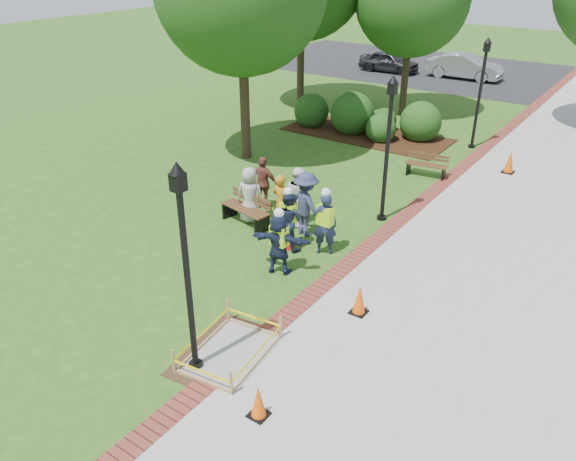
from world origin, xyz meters
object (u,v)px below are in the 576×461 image
Objects in this scene: wet_concrete_pad at (230,345)px; lamp_near at (185,257)px; cone_front at (258,402)px; hivis_worker_b at (325,222)px; bench_near at (246,215)px; hivis_worker_a at (279,241)px; hivis_worker_c at (288,218)px.

lamp_near is (-0.31, -0.66, 2.25)m from wet_concrete_pad.
cone_front is 6.02m from hivis_worker_b.
bench_near is 0.97× the size of hivis_worker_a.
wet_concrete_pad is 1.42× the size of hivis_worker_a.
hivis_worker_c is at bearing 104.38° from lamp_near.
hivis_worker_b is (-2.13, 5.60, 0.60)m from cone_front.
hivis_worker_b is at bearing 20.00° from hivis_worker_c.
cone_front is (4.90, -5.72, 0.04)m from bench_near.
wet_concrete_pad is 4.61m from hivis_worker_c.
hivis_worker_b reaches higher than cone_front.
lamp_near is 4.20m from hivis_worker_a.
hivis_worker_c is at bearing -160.00° from hivis_worker_b.
cone_front is 4.87m from hivis_worker_a.
hivis_worker_a is at bearing 101.01° from lamp_near.
wet_concrete_pad is at bearing -54.26° from bench_near.
hivis_worker_a is (-0.74, 3.81, -1.60)m from lamp_near.
cone_front is 0.36× the size of hivis_worker_b.
hivis_worker_a is at bearing -105.29° from hivis_worker_b.
hivis_worker_a is (-1.05, 3.15, 0.65)m from wet_concrete_pad.
lamp_near is 2.28× the size of hivis_worker_b.
lamp_near reaches higher than bench_near.
hivis_worker_a is at bearing 121.60° from cone_front.
hivis_worker_b is at bearing 74.71° from hivis_worker_a.
bench_near is 0.40× the size of lamp_near.
bench_near is 0.92× the size of hivis_worker_b.
cone_front is at bearing -58.40° from hivis_worker_a.
lamp_near is (3.11, -5.41, 2.20)m from bench_near.
hivis_worker_c is at bearing 120.22° from cone_front.
cone_front is 0.16× the size of lamp_near.
cone_front is 2.82m from lamp_near.
hivis_worker_a is 1.53m from hivis_worker_b.
hivis_worker_c reaches higher than bench_near.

